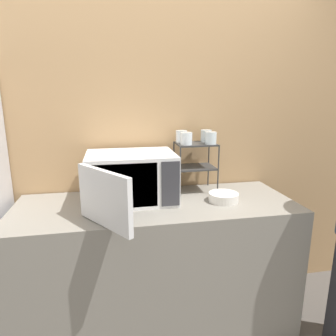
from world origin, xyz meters
The scene contains 9 objects.
wall_back centered at (0.00, 0.73, 1.30)m, with size 8.00×0.06×2.60m.
counter centered at (0.00, 0.34, 0.47)m, with size 1.83×0.69×0.93m.
microwave centered at (-0.16, 0.42, 1.09)m, with size 0.60×0.81×0.32m.
dish_rack centered at (0.32, 0.56, 1.19)m, with size 0.29×0.22×0.36m.
glass_front_left centered at (0.24, 0.50, 1.33)m, with size 0.08×0.08×0.09m.
glass_back_right centered at (0.42, 0.62, 1.33)m, with size 0.08×0.08×0.09m.
glass_front_right centered at (0.41, 0.49, 1.33)m, with size 0.08×0.08×0.09m.
glass_back_left centered at (0.23, 0.62, 1.33)m, with size 0.08×0.08×0.09m.
bowl centered at (0.44, 0.29, 0.96)m, with size 0.20×0.20×0.06m.
Camera 1 is at (-0.28, -1.49, 1.62)m, focal length 32.00 mm.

